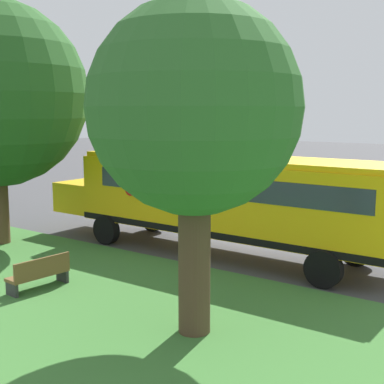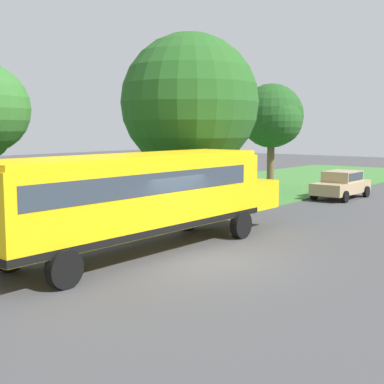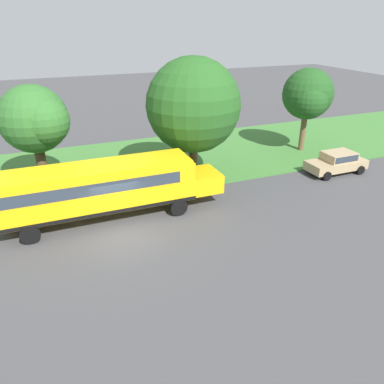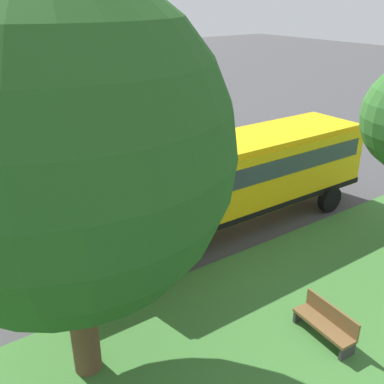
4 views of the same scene
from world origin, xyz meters
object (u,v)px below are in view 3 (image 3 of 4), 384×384
car_tan_nearest (337,161)px  oak_tree_beside_bus (36,120)px  park_bench (115,170)px  oak_tree_far_end (308,96)px  oak_tree_roadside_mid (194,106)px  school_bus (103,187)px

car_tan_nearest → oak_tree_beside_bus: oak_tree_beside_bus is taller
oak_tree_beside_bus → park_bench: (-0.38, 4.55, -4.11)m
car_tan_nearest → oak_tree_far_end: size_ratio=0.65×
oak_tree_beside_bus → oak_tree_far_end: oak_tree_far_end is taller
oak_tree_roadside_mid → park_bench: (-2.33, -5.06, -4.59)m
park_bench → oak_tree_roadside_mid: bearing=65.2°
oak_tree_roadside_mid → park_bench: 7.21m
school_bus → oak_tree_beside_bus: (-5.43, -2.84, 2.66)m
park_bench → oak_tree_far_end: bearing=88.5°
oak_tree_beside_bus → park_bench: bearing=94.7°
car_tan_nearest → oak_tree_far_end: 6.19m
school_bus → oak_tree_far_end: bearing=107.3°
school_bus → car_tan_nearest: 16.77m
oak_tree_far_end → park_bench: size_ratio=4.14×
school_bus → oak_tree_far_end: 18.38m
oak_tree_roadside_mid → oak_tree_far_end: bearing=100.3°
car_tan_nearest → oak_tree_beside_bus: 20.52m
oak_tree_far_end → school_bus: bearing=-72.7°
school_bus → park_bench: school_bus is taller
oak_tree_roadside_mid → park_bench: oak_tree_roadside_mid is taller
oak_tree_beside_bus → oak_tree_far_end: 20.20m
oak_tree_roadside_mid → park_bench: bearing=-114.8°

